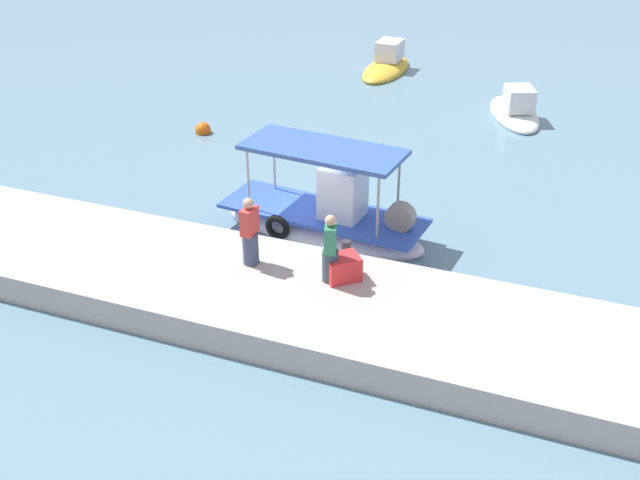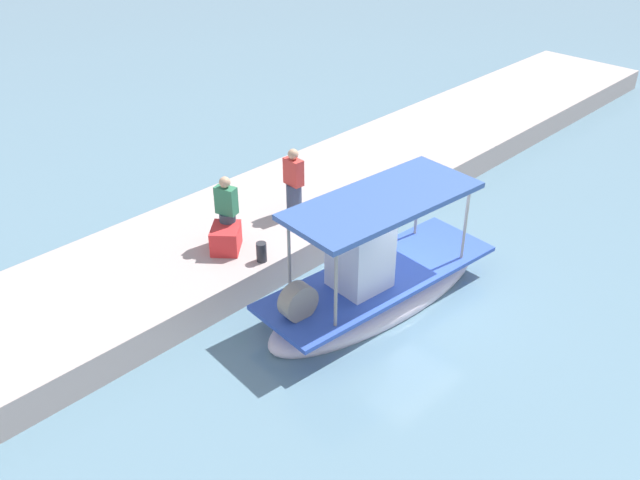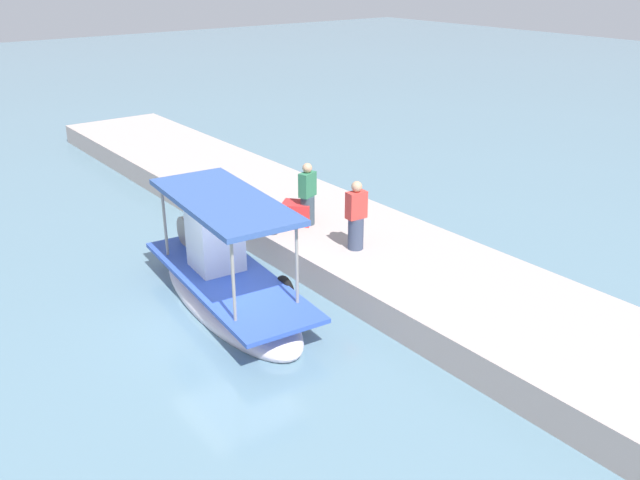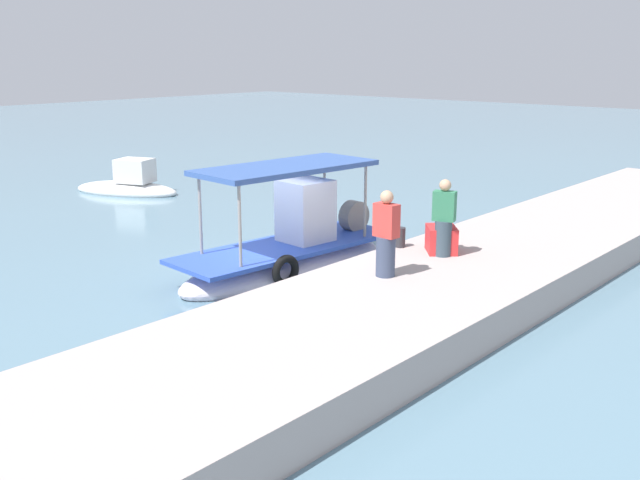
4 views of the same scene
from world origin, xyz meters
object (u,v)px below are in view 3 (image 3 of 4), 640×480
fisherman_near_bollard (308,197)px  cargo_crate (297,213)px  main_fishing_boat (227,283)px  fisherman_by_crate (356,219)px  mooring_bollard (273,225)px

fisherman_near_bollard → cargo_crate: bearing=38.4°
main_fishing_boat → fisherman_by_crate: bearing=-101.9°
fisherman_by_crate → main_fishing_boat: bearing=78.1°
fisherman_by_crate → cargo_crate: 2.39m
fisherman_by_crate → fisherman_near_bollard: bearing=-1.4°
fisherman_by_crate → mooring_bollard: bearing=27.8°
cargo_crate → mooring_bollard: bearing=104.3°
main_fishing_boat → mooring_bollard: size_ratio=13.33×
fisherman_by_crate → mooring_bollard: size_ratio=3.79×
main_fishing_boat → mooring_bollard: (1.38, -2.23, 0.49)m
cargo_crate → main_fishing_boat: bearing=117.0°
fisherman_near_bollard → mooring_bollard: 1.28m
fisherman_near_bollard → fisherman_by_crate: fisherman_by_crate is taller
main_fishing_boat → fisherman_near_bollard: (1.39, -3.38, 1.04)m
fisherman_by_crate → mooring_bollard: fisherman_by_crate is taller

